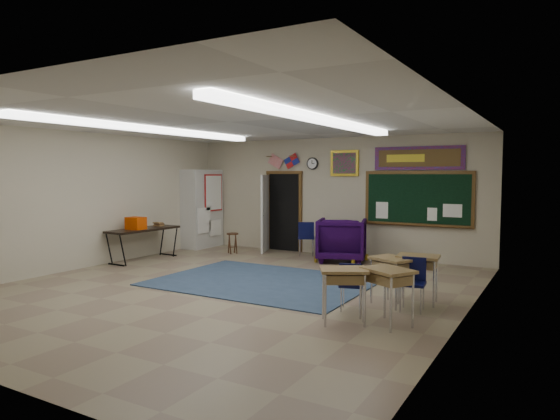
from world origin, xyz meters
The scene contains 24 objects.
floor centered at (0.00, 0.00, 0.00)m, with size 9.00×9.00×0.00m, color gray.
back_wall centered at (0.00, 4.50, 1.50)m, with size 8.00×0.04×3.00m, color #B6AF94.
left_wall centered at (-4.00, 0.00, 1.50)m, with size 0.04×9.00×3.00m, color #B6AF94.
right_wall centered at (4.00, 0.00, 1.50)m, with size 0.04×9.00×3.00m, color #B6AF94.
ceiling centered at (0.00, 0.00, 3.00)m, with size 8.00×9.00×0.04m, color white.
area_rug centered at (0.20, 0.80, 0.01)m, with size 4.00×3.00×0.02m, color #334762.
fluorescent_strips centered at (0.00, 0.00, 2.94)m, with size 3.86×6.00×0.10m, color white, non-canonical shape.
doorway centered at (-1.50, 4.35, 1.06)m, with size 1.10×0.89×2.16m.
chalkboard centered at (2.20, 4.46, 1.46)m, with size 2.55×0.14×1.30m.
bulletin_board centered at (2.20, 4.47, 2.45)m, with size 2.10×0.05×0.55m.
framed_art_print centered at (0.35, 4.47, 2.35)m, with size 0.75×0.05×0.65m.
wall_clock centered at (-0.55, 4.47, 2.35)m, with size 0.32×0.05×0.32m.
wall_flags centered at (-1.40, 4.44, 2.48)m, with size 1.16×0.06×0.70m, color red, non-canonical shape.
storage_cabinet centered at (-3.71, 3.85, 1.10)m, with size 0.59×1.25×2.20m.
wingback_armchair centered at (0.63, 3.67, 0.52)m, with size 1.10×1.13×1.03m, color black.
student_chair_reading centered at (-0.49, 4.01, 0.44)m, with size 0.44×0.44×0.88m, color #080B32, non-canonical shape.
student_chair_desk_a centered at (2.43, -0.23, 0.38)m, with size 0.38×0.38×0.75m, color #080B32, non-canonical shape.
student_chair_desk_b centered at (3.25, 0.19, 0.40)m, with size 0.40×0.40×0.80m, color #080B32, non-canonical shape.
student_desk_front_left centered at (2.87, 0.38, 0.43)m, with size 0.78×0.71×0.76m.
student_desk_front_right centered at (3.20, 0.70, 0.44)m, with size 0.70×0.56×0.78m.
student_desk_back_left centered at (2.58, -0.90, 0.43)m, with size 0.80×0.74×0.77m.
student_desk_back_right centered at (3.14, -0.69, 0.44)m, with size 0.81×0.75×0.79m.
folding_table centered at (-3.58, 1.42, 0.42)m, with size 0.69×1.89×1.07m.
wooden_stool centered at (-2.30, 3.32, 0.28)m, with size 0.31×0.31×0.54m.
Camera 1 is at (5.22, -7.27, 2.08)m, focal length 32.00 mm.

